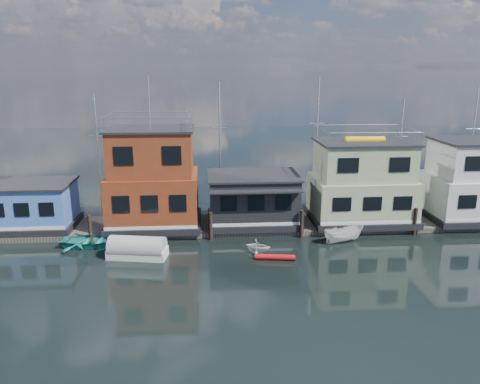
{
  "coord_description": "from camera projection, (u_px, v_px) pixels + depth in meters",
  "views": [
    {
      "loc": [
        -4.14,
        -24.51,
        12.81
      ],
      "look_at": [
        -1.56,
        12.0,
        3.0
      ],
      "focal_mm": 35.0,
      "sensor_mm": 36.0,
      "label": 1
    }
  ],
  "objects": [
    {
      "name": "houseboat_white",
      "position": [
        479.0,
        181.0,
        39.12
      ],
      "size": [
        8.4,
        5.9,
        6.66
      ],
      "color": "black",
      "rests_on": "dock"
    },
    {
      "name": "tarp_runabout",
      "position": [
        137.0,
        249.0,
        32.34
      ],
      "size": [
        4.25,
        2.27,
        1.64
      ],
      "rotation": [
        0.0,
        0.0,
        -0.17
      ],
      "color": "silver",
      "rests_on": "ground"
    },
    {
      "name": "ground",
      "position": [
        281.0,
        294.0,
        27.21
      ],
      "size": [
        160.0,
        160.0,
        0.0
      ],
      "primitive_type": "plane",
      "color": "black",
      "rests_on": "ground"
    },
    {
      "name": "dock",
      "position": [
        259.0,
        224.0,
        38.72
      ],
      "size": [
        48.0,
        5.0,
        0.4
      ],
      "primitive_type": "cube",
      "color": "#595147",
      "rests_on": "ground"
    },
    {
      "name": "houseboat_green",
      "position": [
        362.0,
        183.0,
        38.44
      ],
      "size": [
        8.4,
        5.9,
        7.03
      ],
      "color": "black",
      "rests_on": "dock"
    },
    {
      "name": "pilings",
      "position": [
        259.0,
        225.0,
        35.77
      ],
      "size": [
        42.28,
        0.28,
        2.2
      ],
      "color": "#2D2116",
      "rests_on": "ground"
    },
    {
      "name": "motorboat",
      "position": [
        344.0,
        234.0,
        35.13
      ],
      "size": [
        3.43,
        1.88,
        1.25
      ],
      "primitive_type": "imported",
      "rotation": [
        0.0,
        0.0,
        1.78
      ],
      "color": "white",
      "rests_on": "ground"
    },
    {
      "name": "background_masts",
      "position": [
        303.0,
        148.0,
        43.44
      ],
      "size": [
        36.4,
        0.16,
        12.0
      ],
      "color": "silver",
      "rests_on": "ground"
    },
    {
      "name": "houseboat_blue",
      "position": [
        33.0,
        205.0,
        36.98
      ],
      "size": [
        6.4,
        4.9,
        3.66
      ],
      "color": "black",
      "rests_on": "dock"
    },
    {
      "name": "dinghy_teal",
      "position": [
        90.0,
        241.0,
        34.3
      ],
      "size": [
        4.52,
        3.45,
        0.87
      ],
      "primitive_type": "imported",
      "rotation": [
        0.0,
        0.0,
        1.46
      ],
      "color": "teal",
      "rests_on": "ground"
    },
    {
      "name": "houseboat_dark",
      "position": [
        253.0,
        199.0,
        38.1
      ],
      "size": [
        7.4,
        6.1,
        4.06
      ],
      "color": "black",
      "rests_on": "dock"
    },
    {
      "name": "dinghy_white",
      "position": [
        257.0,
        246.0,
        33.25
      ],
      "size": [
        2.32,
        2.17,
        0.99
      ],
      "primitive_type": "imported",
      "rotation": [
        0.0,
        0.0,
        1.23
      ],
      "color": "silver",
      "rests_on": "ground"
    },
    {
      "name": "houseboat_red",
      "position": [
        153.0,
        180.0,
        37.13
      ],
      "size": [
        7.4,
        5.9,
        11.86
      ],
      "color": "black",
      "rests_on": "dock"
    },
    {
      "name": "red_kayak",
      "position": [
        275.0,
        257.0,
        32.03
      ],
      "size": [
        2.77,
        0.79,
        0.4
      ],
      "primitive_type": "cylinder",
      "rotation": [
        0.0,
        1.57,
        -0.14
      ],
      "color": "#B61314",
      "rests_on": "ground"
    }
  ]
}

